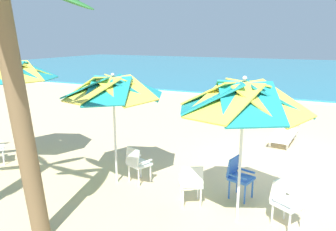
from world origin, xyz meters
TOP-DOWN VIEW (x-y plane):
  - ground_plane at (0.00, 0.00)m, footprint 80.00×80.00m
  - sea at (0.00, 28.03)m, footprint 80.00×36.00m
  - surf_foam at (0.00, 9.73)m, footprint 80.00×0.70m
  - beach_umbrella_0 at (-0.54, -3.01)m, footprint 2.27×2.27m
  - plastic_chair_0 at (-0.75, -2.07)m, footprint 0.56×0.54m
  - plastic_chair_1 at (0.23, -2.77)m, footprint 0.62×0.61m
  - plastic_chair_2 at (-1.52, -2.80)m, footprint 0.60×0.62m
  - beach_umbrella_1 at (-3.46, -2.53)m, footprint 2.25×2.25m
  - plastic_chair_3 at (-3.01, -2.35)m, footprint 0.57×0.59m
  - beach_umbrella_2 at (-6.49, -2.63)m, footprint 2.31×2.31m
  - sun_lounger_1 at (-0.24, 2.34)m, footprint 0.83×2.19m
  - palm_tree_2 at (-3.44, -4.98)m, footprint 2.52×2.49m

SIDE VIEW (x-z plane):
  - ground_plane at x=0.00m, z-range 0.00..0.00m
  - surf_foam at x=0.00m, z-range 0.00..0.01m
  - sea at x=0.00m, z-range 0.00..0.10m
  - sun_lounger_1 at x=-0.24m, z-range -0.03..0.59m
  - plastic_chair_0 at x=-0.75m, z-range 0.06..0.93m
  - plastic_chair_1 at x=0.23m, z-range 0.06..0.93m
  - plastic_chair_2 at x=-1.52m, z-range 0.06..0.93m
  - plastic_chair_3 at x=-3.01m, z-range 0.06..0.93m
  - beach_umbrella_1 at x=-3.46m, z-range 0.93..3.47m
  - beach_umbrella_0 at x=-0.54m, z-range 0.95..3.62m
  - beach_umbrella_2 at x=-6.49m, z-range 1.05..3.84m
  - palm_tree_2 at x=-3.44m, z-range 0.46..4.61m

